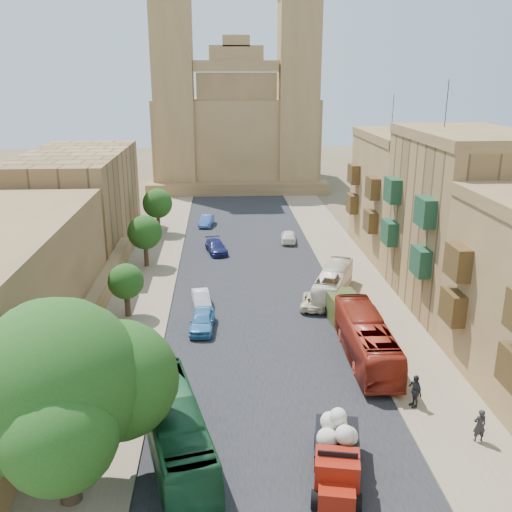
{
  "coord_description": "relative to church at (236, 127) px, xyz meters",
  "views": [
    {
      "loc": [
        -2.74,
        -16.98,
        17.77
      ],
      "look_at": [
        0.0,
        26.0,
        4.0
      ],
      "focal_mm": 40.0,
      "sensor_mm": 36.0,
      "label": 1
    }
  ],
  "objects": [
    {
      "name": "road_surface",
      "position": [
        0.0,
        -48.61,
        -9.51
      ],
      "size": [
        14.0,
        140.0,
        0.01
      ],
      "primitive_type": "cube",
      "color": "black",
      "rests_on": "ground"
    },
    {
      "name": "sidewalk_east",
      "position": [
        9.5,
        -48.61,
        -9.51
      ],
      "size": [
        5.0,
        140.0,
        0.01
      ],
      "primitive_type": "cube",
      "color": "#857257",
      "rests_on": "ground"
    },
    {
      "name": "sidewalk_west",
      "position": [
        -9.5,
        -48.61,
        -9.51
      ],
      "size": [
        5.0,
        140.0,
        0.01
      ],
      "primitive_type": "cube",
      "color": "#857257",
      "rests_on": "ground"
    },
    {
      "name": "kerb_east",
      "position": [
        7.0,
        -48.61,
        -9.46
      ],
      "size": [
        0.25,
        140.0,
        0.12
      ],
      "primitive_type": "cube",
      "color": "#857257",
      "rests_on": "ground"
    },
    {
      "name": "kerb_west",
      "position": [
        -7.0,
        -48.61,
        -9.46
      ],
      "size": [
        0.25,
        140.0,
        0.12
      ],
      "primitive_type": "cube",
      "color": "#857257",
      "rests_on": "ground"
    },
    {
      "name": "townhouse_c",
      "position": [
        15.95,
        -53.61,
        -2.61
      ],
      "size": [
        9.0,
        14.0,
        17.4
      ],
      "color": "olive",
      "rests_on": "ground"
    },
    {
      "name": "townhouse_d",
      "position": [
        15.95,
        -39.61,
        -3.36
      ],
      "size": [
        9.0,
        14.0,
        15.9
      ],
      "color": "olive",
      "rests_on": "ground"
    },
    {
      "name": "west_wall",
      "position": [
        -12.5,
        -58.61,
        -8.62
      ],
      "size": [
        1.0,
        40.0,
        1.8
      ],
      "primitive_type": "cube",
      "color": "olive",
      "rests_on": "ground"
    },
    {
      "name": "west_building_mid",
      "position": [
        -18.0,
        -34.61,
        -4.52
      ],
      "size": [
        10.0,
        22.0,
        10.0
      ],
      "primitive_type": "cube",
      "color": "olive",
      "rests_on": "ground"
    },
    {
      "name": "church",
      "position": [
        0.0,
        0.0,
        0.0
      ],
      "size": [
        28.0,
        22.5,
        36.3
      ],
      "color": "olive",
      "rests_on": "ground"
    },
    {
      "name": "ficus_tree",
      "position": [
        -9.42,
        -74.61,
        -4.01
      ],
      "size": [
        9.31,
        8.57,
        9.31
      ],
      "color": "#3A281D",
      "rests_on": "ground"
    },
    {
      "name": "street_tree_a",
      "position": [
        -10.0,
        -66.61,
        -5.86
      ],
      "size": [
        3.55,
        3.55,
        5.46
      ],
      "color": "#3A281D",
      "rests_on": "ground"
    },
    {
      "name": "street_tree_b",
      "position": [
        -10.0,
        -54.61,
        -6.72
      ],
      "size": [
        2.73,
        2.73,
        4.19
      ],
      "color": "#3A281D",
      "rests_on": "ground"
    },
    {
      "name": "street_tree_c",
      "position": [
        -10.0,
        -42.61,
        -6.15
      ],
      "size": [
        3.27,
        3.27,
        5.02
      ],
      "color": "#3A281D",
      "rests_on": "ground"
    },
    {
      "name": "street_tree_d",
      "position": [
        -10.0,
        -30.61,
        -5.99
      ],
      "size": [
        3.43,
        3.43,
        5.27
      ],
      "color": "#3A281D",
      "rests_on": "ground"
    },
    {
      "name": "red_truck",
      "position": [
        2.33,
        -73.95,
        -8.13
      ],
      "size": [
        3.04,
        5.65,
        3.14
      ],
      "color": "maroon",
      "rests_on": "ground"
    },
    {
      "name": "olive_pickup",
      "position": [
        6.4,
        -57.38,
        -8.51
      ],
      "size": [
        2.66,
        5.16,
        2.06
      ],
      "color": "#3E461A",
      "rests_on": "ground"
    },
    {
      "name": "bus_green_north",
      "position": [
        -5.18,
        -71.62,
        -8.07
      ],
      "size": [
        4.81,
        10.63,
        2.88
      ],
      "primitive_type": "imported",
      "rotation": [
        0.0,
        0.0,
        0.24
      ],
      "color": "#1E5730",
      "rests_on": "ground"
    },
    {
      "name": "bus_red_east",
      "position": [
        6.5,
        -62.65,
        -8.08
      ],
      "size": [
        2.59,
        10.31,
        2.86
      ],
      "primitive_type": "imported",
      "rotation": [
        0.0,
        0.0,
        3.12
      ],
      "color": "maroon",
      "rests_on": "ground"
    },
    {
      "name": "bus_cream_east",
      "position": [
        6.5,
        -51.6,
        -8.31
      ],
      "size": [
        5.01,
        8.81,
        2.41
      ],
      "primitive_type": "imported",
      "rotation": [
        0.0,
        0.0,
        2.77
      ],
      "color": "#FFEACF",
      "rests_on": "ground"
    },
    {
      "name": "car_blue_a",
      "position": [
        -4.22,
        -57.48,
        -8.8
      ],
      "size": [
        1.97,
        4.31,
        1.43
      ],
      "primitive_type": "imported",
      "rotation": [
        0.0,
        0.0,
        -0.07
      ],
      "color": "#3E88C3",
      "rests_on": "ground"
    },
    {
      "name": "car_white_a",
      "position": [
        -4.42,
        -52.95,
        -8.92
      ],
      "size": [
        1.76,
        3.77,
        1.2
      ],
      "primitive_type": "imported",
      "rotation": [
        0.0,
        0.0,
        0.14
      ],
      "color": "white",
      "rests_on": "ground"
    },
    {
      "name": "car_cream",
      "position": [
        4.55,
        -53.75,
        -8.95
      ],
      "size": [
        2.73,
        4.36,
        1.12
      ],
      "primitive_type": "imported",
      "rotation": [
        0.0,
        0.0,
        2.91
      ],
      "color": "beige",
      "rests_on": "ground"
    },
    {
      "name": "car_dkblue",
      "position": [
        -3.27,
        -38.75,
        -8.87
      ],
      "size": [
        2.65,
        4.69,
        1.28
      ],
      "primitive_type": "imported",
      "rotation": [
        0.0,
        0.0,
        0.2
      ],
      "color": "navy",
      "rests_on": "ground"
    },
    {
      "name": "car_white_b",
      "position": [
        4.69,
        -35.25,
        -8.84
      ],
      "size": [
        1.97,
        4.1,
        1.35
      ],
      "primitive_type": "imported",
      "rotation": [
        0.0,
        0.0,
        3.05
      ],
      "color": "white",
      "rests_on": "ground"
    },
    {
      "name": "car_blue_b",
      "position": [
        -4.5,
        -27.54,
        -8.87
      ],
      "size": [
        1.96,
        4.1,
        1.3
      ],
      "primitive_type": "imported",
      "rotation": [
        0.0,
        0.0,
        -0.15
      ],
      "color": "#3B66BC",
      "rests_on": "ground"
    },
    {
      "name": "pedestrian_a",
      "position": [
        10.07,
        -71.66,
        -8.6
      ],
      "size": [
        0.68,
        0.46,
        1.82
      ],
      "primitive_type": "imported",
      "rotation": [
        0.0,
        0.0,
        3.18
      ],
      "color": "#262427",
      "rests_on": "ground"
    },
    {
      "name": "pedestrian_c",
      "position": [
        7.87,
        -68.33,
        -8.54
      ],
      "size": [
        0.74,
        1.23,
        1.96
      ],
      "primitive_type": "imported",
      "rotation": [
        0.0,
        0.0,
        4.96
      ],
      "color": "#2D2D2F",
      "rests_on": "ground"
    }
  ]
}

